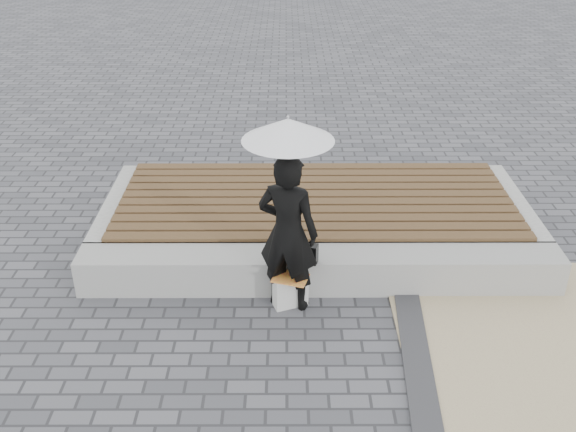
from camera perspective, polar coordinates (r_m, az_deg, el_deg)
The scene contains 9 objects.
ground at distance 5.70m, azimuth 3.53°, elevation -15.22°, with size 80.00×80.00×0.00m, color #515156.
seating_ledge at distance 6.83m, azimuth 2.81°, elevation -4.67°, with size 5.00×0.45×0.40m, color gray.
timber_platform at distance 7.86m, azimuth 2.40°, elevation 0.12°, with size 5.00×2.00×0.40m, color #AEADA8.
timber_decking at distance 7.76m, azimuth 2.44°, elevation 1.55°, with size 4.60×2.00×0.04m, color brown, non-canonical shape.
woman at distance 6.23m, azimuth 0.00°, elevation -1.48°, with size 0.60×0.39×1.63m, color black.
parasol at distance 5.78m, azimuth 0.00°, elevation 7.54°, with size 0.83×0.83×1.06m.
handbag at distance 6.52m, azimuth 1.34°, elevation -3.21°, with size 0.29×0.10×0.21m, color black.
canvas_tote at distance 6.55m, azimuth 0.21°, elevation -6.50°, with size 0.33×0.14×0.35m, color silver.
magazine at distance 6.40m, azimuth 0.22°, elevation -5.43°, with size 0.33×0.25×0.01m, color #D43A37.
Camera 1 is at (-0.35, -4.11, 3.93)m, focal length 40.79 mm.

